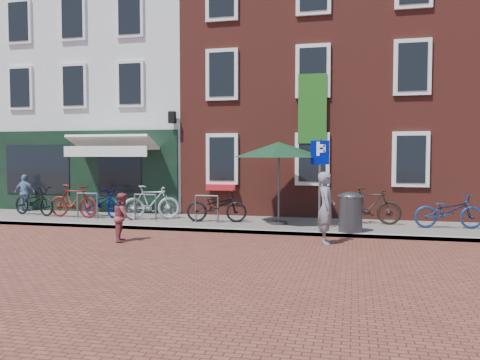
% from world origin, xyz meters
% --- Properties ---
extents(ground, '(80.00, 80.00, 0.00)m').
position_xyz_m(ground, '(0.00, 0.00, 0.00)').
color(ground, brown).
extents(sidewalk, '(24.00, 3.00, 0.10)m').
position_xyz_m(sidewalk, '(1.00, 1.50, 0.05)').
color(sidewalk, slate).
rests_on(sidewalk, ground).
extents(building_stucco, '(8.00, 8.00, 9.00)m').
position_xyz_m(building_stucco, '(-5.00, 7.00, 4.50)').
color(building_stucco, silver).
rests_on(building_stucco, ground).
extents(building_brick_mid, '(6.00, 8.00, 10.00)m').
position_xyz_m(building_brick_mid, '(2.00, 7.00, 5.00)').
color(building_brick_mid, maroon).
rests_on(building_brick_mid, ground).
extents(building_brick_right, '(6.00, 8.00, 10.00)m').
position_xyz_m(building_brick_right, '(8.00, 7.00, 5.00)').
color(building_brick_right, maroon).
rests_on(building_brick_right, ground).
extents(litter_bin, '(0.62, 0.62, 1.14)m').
position_xyz_m(litter_bin, '(4.74, 0.30, 0.69)').
color(litter_bin, '#3D3D40').
rests_on(litter_bin, sidewalk).
extents(parking_sign, '(0.50, 0.08, 2.51)m').
position_xyz_m(parking_sign, '(3.91, 0.62, 1.79)').
color(parking_sign, '#4C4C4F').
rests_on(parking_sign, sidewalk).
extents(parasol, '(2.73, 2.73, 2.51)m').
position_xyz_m(parasol, '(2.67, 1.30, 2.37)').
color(parasol, '#4C4C4F').
rests_on(parasol, sidewalk).
extents(woman, '(0.47, 0.67, 1.73)m').
position_xyz_m(woman, '(4.17, -1.01, 0.87)').
color(woman, slate).
rests_on(woman, ground).
extents(boy, '(0.65, 0.72, 1.20)m').
position_xyz_m(boy, '(-0.73, -1.81, 0.60)').
color(boy, brown).
rests_on(boy, ground).
extents(cafe_person, '(0.81, 0.41, 1.33)m').
position_xyz_m(cafe_person, '(-6.75, 2.47, 0.77)').
color(cafe_person, '#6C8AAD').
rests_on(cafe_person, sidewalk).
extents(bicycle_0, '(1.94, 1.08, 0.96)m').
position_xyz_m(bicycle_0, '(-5.68, 1.51, 0.58)').
color(bicycle_0, black).
rests_on(bicycle_0, sidewalk).
extents(bicycle_1, '(1.81, 0.62, 1.07)m').
position_xyz_m(bicycle_1, '(-4.05, 1.30, 0.64)').
color(bicycle_1, '#601613').
rests_on(bicycle_1, sidewalk).
extents(bicycle_2, '(1.94, 1.34, 0.96)m').
position_xyz_m(bicycle_2, '(-3.23, 1.64, 0.58)').
color(bicycle_2, '#030D52').
rests_on(bicycle_2, sidewalk).
extents(bicycle_3, '(1.83, 1.18, 1.07)m').
position_xyz_m(bicycle_3, '(-1.41, 1.46, 0.64)').
color(bicycle_3, '#A4A3A6').
rests_on(bicycle_3, sidewalk).
extents(bicycle_4, '(1.90, 0.86, 0.96)m').
position_xyz_m(bicycle_4, '(0.77, 1.34, 0.58)').
color(bicycle_4, black).
rests_on(bicycle_4, sidewalk).
extents(bicycle_5, '(1.82, 0.69, 1.07)m').
position_xyz_m(bicycle_5, '(5.28, 1.97, 0.64)').
color(bicycle_5, black).
rests_on(bicycle_5, sidewalk).
extents(bicycle_6, '(1.89, 0.84, 0.96)m').
position_xyz_m(bicycle_6, '(7.38, 1.60, 0.58)').
color(bicycle_6, navy).
rests_on(bicycle_6, sidewalk).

